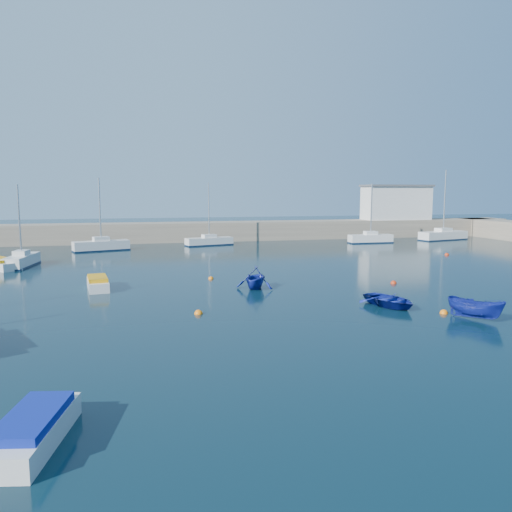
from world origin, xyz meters
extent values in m
plane|color=black|center=(0.00, 0.00, 0.00)|extent=(220.00, 220.00, 0.00)
cube|color=gray|center=(0.00, 46.00, 1.30)|extent=(96.00, 4.50, 2.60)
cube|color=silver|center=(30.00, 46.00, 5.10)|extent=(10.00, 4.00, 5.00)
cube|color=silver|center=(-19.01, 25.50, 0.53)|extent=(2.30, 5.76, 1.07)
cylinder|color=#B7BABC|center=(-19.01, 25.50, 4.29)|extent=(0.16, 0.16, 6.44)
cube|color=silver|center=(-12.75, 36.80, 0.58)|extent=(6.55, 3.55, 1.17)
cylinder|color=#B7BABC|center=(-12.75, 36.80, 4.79)|extent=(0.17, 0.17, 7.25)
cube|color=silver|center=(0.34, 39.87, 0.50)|extent=(6.32, 3.19, 1.00)
cylinder|color=#B7BABC|center=(0.34, 39.87, 4.50)|extent=(0.14, 0.14, 7.00)
cube|color=silver|center=(21.87, 37.81, 0.56)|extent=(5.92, 1.72, 1.13)
cylinder|color=#B7BABC|center=(21.87, 37.81, 4.52)|extent=(0.17, 0.17, 6.79)
cube|color=silver|center=(33.89, 39.31, 0.61)|extent=(7.82, 3.77, 1.22)
cylinder|color=#B7BABC|center=(33.89, 39.31, 5.56)|extent=(0.18, 0.18, 8.67)
cube|color=silver|center=(-11.40, 12.73, 0.33)|extent=(1.81, 3.88, 0.67)
cube|color=orange|center=(-11.40, 12.73, 0.79)|extent=(1.61, 2.95, 0.25)
cube|color=silver|center=(-20.61, 24.43, 0.36)|extent=(4.29, 4.76, 0.72)
cube|color=silver|center=(-11.44, -9.70, 0.33)|extent=(2.10, 4.11, 0.67)
cube|color=navy|center=(-11.44, -9.70, 0.79)|extent=(1.85, 3.14, 0.25)
imported|color=navy|center=(6.07, 3.11, 0.38)|extent=(3.56, 4.26, 0.76)
imported|color=navy|center=(-0.52, 10.35, 0.80)|extent=(3.78, 3.94, 1.61)
imported|color=navy|center=(9.07, -0.75, 0.59)|extent=(2.63, 3.21, 1.19)
sphere|color=orange|center=(-5.33, 3.89, 0.00)|extent=(0.49, 0.49, 0.49)
sphere|color=red|center=(10.06, 9.89, 0.00)|extent=(0.46, 0.46, 0.46)
sphere|color=orange|center=(-3.02, 15.03, 0.00)|extent=(0.41, 0.41, 0.41)
sphere|color=red|center=(24.10, 23.94, 0.00)|extent=(0.49, 0.49, 0.49)
sphere|color=orange|center=(8.21, 0.79, 0.00)|extent=(0.47, 0.47, 0.47)
camera|label=1|loc=(-8.51, -23.58, 6.85)|focal=35.00mm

